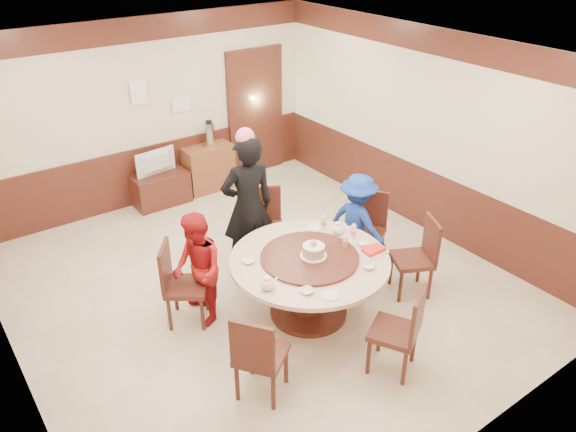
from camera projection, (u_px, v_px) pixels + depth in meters
room at (257, 207)px, 6.44m from camera, size 6.00×6.04×2.84m
banquet_table at (309, 275)px, 6.20m from camera, size 1.76×1.76×0.78m
chair_0 at (366, 243)px, 7.24m from camera, size 0.61×0.61×0.97m
chair_1 at (267, 238)px, 7.34m from camera, size 0.60×0.60×0.97m
chair_2 at (186, 297)px, 6.22m from camera, size 0.62×0.62×0.97m
chair_3 at (261, 368)px, 5.26m from camera, size 0.62×0.61×0.97m
chair_4 at (395, 344)px, 5.55m from camera, size 0.60×0.60×0.97m
chair_5 at (413, 270)px, 6.70m from camera, size 0.60×0.59×0.97m
person_standing at (248, 207)px, 6.81m from camera, size 0.74×0.55×1.83m
person_red at (198, 270)px, 6.06m from camera, size 0.61×0.72×1.33m
person_blue at (357, 222)px, 7.03m from camera, size 0.61×0.90×1.29m
birthday_cake at (314, 251)px, 6.05m from camera, size 0.30×0.30×0.20m
teapot_left at (267, 284)px, 5.58m from camera, size 0.17×0.15×0.13m
teapot_right at (338, 229)px, 6.54m from camera, size 0.17×0.15×0.13m
bowl_0 at (248, 261)px, 6.02m from camera, size 0.13×0.13×0.03m
bowl_1 at (368, 267)px, 5.92m from camera, size 0.13×0.13×0.04m
bowl_2 at (307, 291)px, 5.55m from camera, size 0.14×0.14×0.03m
bowl_3 at (362, 243)px, 6.34m from camera, size 0.13×0.13×0.04m
saucer_near at (330, 295)px, 5.51m from camera, size 0.18×0.18×0.01m
saucer_far at (314, 227)px, 6.68m from camera, size 0.18×0.18×0.01m
shrimp_platter at (373, 251)px, 6.19m from camera, size 0.30×0.20×0.06m
bottle_0 at (345, 242)px, 6.25m from camera, size 0.06×0.06×0.16m
bottle_1 at (354, 232)px, 6.45m from camera, size 0.06×0.06×0.16m
bottle_2 at (323, 222)px, 6.64m from camera, size 0.06×0.06×0.16m
tv_stand at (161, 189)px, 8.77m from camera, size 0.85×0.45×0.50m
television at (158, 163)px, 8.56m from camera, size 0.67×0.17×0.38m
side_cabinet at (209, 168)px, 9.18m from camera, size 0.80×0.40×0.75m
thermos at (210, 134)px, 8.94m from camera, size 0.15×0.15×0.38m
notice_left at (139, 93)px, 8.15m from camera, size 0.25×0.00×0.35m
notice_right at (181, 105)px, 8.63m from camera, size 0.30×0.00×0.22m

